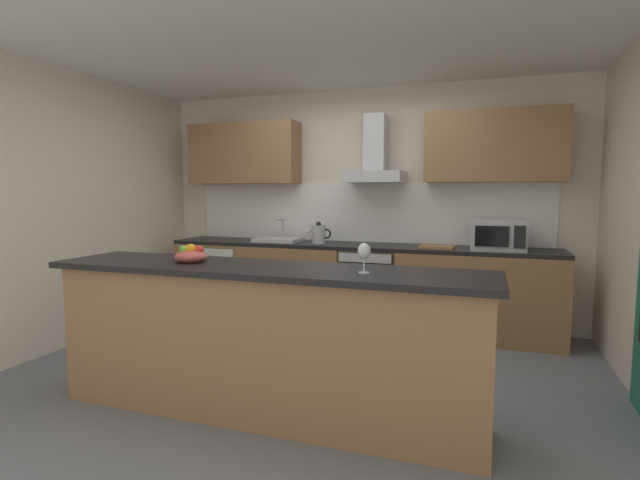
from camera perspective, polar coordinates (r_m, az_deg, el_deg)
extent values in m
cube|color=slate|center=(4.03, -1.57, -15.64)|extent=(5.74, 4.49, 0.02)
cube|color=white|center=(3.92, -1.68, 22.83)|extent=(5.74, 4.49, 0.02)
cube|color=silver|center=(5.48, 5.14, 4.07)|extent=(5.74, 0.12, 2.60)
cube|color=silver|center=(5.14, -27.84, 3.32)|extent=(0.12, 4.49, 2.60)
cube|color=white|center=(5.41, 4.95, 3.30)|extent=(4.03, 0.02, 0.66)
cube|color=olive|center=(5.21, 4.03, -5.66)|extent=(4.17, 0.60, 0.86)
cube|color=black|center=(5.14, 4.07, -0.73)|extent=(4.17, 0.60, 0.04)
cube|color=olive|center=(3.19, -6.73, -12.26)|extent=(2.81, 0.52, 0.95)
cube|color=black|center=(3.08, -6.84, -3.50)|extent=(2.91, 0.64, 0.04)
cube|color=olive|center=(5.78, -9.08, 10.15)|extent=(1.33, 0.32, 0.70)
cube|color=olive|center=(5.10, 20.13, 10.48)|extent=(1.33, 0.32, 0.70)
cube|color=slate|center=(5.14, 6.11, -5.49)|extent=(0.60, 0.56, 0.80)
cube|color=black|center=(4.87, 5.31, -6.87)|extent=(0.50, 0.02, 0.48)
cube|color=#B7BABC|center=(4.80, 5.36, -2.16)|extent=(0.54, 0.02, 0.09)
cylinder|color=#B7BABC|center=(4.79, 5.24, -4.15)|extent=(0.49, 0.02, 0.02)
cube|color=white|center=(5.80, -11.25, -4.63)|extent=(0.58, 0.56, 0.85)
cube|color=silver|center=(5.56, -12.77, -5.12)|extent=(0.55, 0.02, 0.80)
cylinder|color=#B7BABC|center=(5.42, -10.91, -4.90)|extent=(0.02, 0.02, 0.38)
cube|color=#B7BABC|center=(4.90, 20.56, 0.60)|extent=(0.50, 0.36, 0.30)
cube|color=black|center=(4.71, 19.88, 0.43)|extent=(0.30, 0.02, 0.19)
cube|color=black|center=(4.71, 22.80, 0.33)|extent=(0.10, 0.01, 0.21)
cube|color=silver|center=(5.41, -4.97, 0.03)|extent=(0.50, 0.40, 0.04)
cylinder|color=#B7BABC|center=(5.52, -4.43, 1.28)|extent=(0.03, 0.03, 0.26)
cylinder|color=#B7BABC|center=(5.44, -4.78, 2.47)|extent=(0.03, 0.16, 0.03)
cylinder|color=#B7BABC|center=(5.18, -0.17, 0.67)|extent=(0.15, 0.15, 0.20)
sphere|color=black|center=(5.17, -0.17, 1.91)|extent=(0.06, 0.06, 0.06)
cone|color=#B7BABC|center=(5.21, -1.21, 1.14)|extent=(0.09, 0.04, 0.07)
torus|color=black|center=(5.15, 0.77, 0.75)|extent=(0.11, 0.02, 0.11)
cube|color=#B7BABC|center=(5.14, 6.51, 7.51)|extent=(0.62, 0.45, 0.12)
cube|color=#B7BABC|center=(5.21, 6.68, 11.45)|extent=(0.22, 0.22, 0.60)
cylinder|color=silver|center=(2.81, 5.28, -3.91)|extent=(0.07, 0.07, 0.01)
cylinder|color=silver|center=(2.80, 5.29, -2.94)|extent=(0.01, 0.01, 0.09)
ellipsoid|color=silver|center=(2.79, 5.30, -1.33)|extent=(0.08, 0.08, 0.10)
ellipsoid|color=#B24C47|center=(3.36, -15.20, -1.95)|extent=(0.22, 0.22, 0.09)
sphere|color=#66B233|center=(3.36, -15.98, -1.17)|extent=(0.06, 0.06, 0.06)
sphere|color=red|center=(3.35, -14.30, -1.15)|extent=(0.06, 0.06, 0.06)
sphere|color=orange|center=(3.35, -15.22, -1.11)|extent=(0.08, 0.08, 0.08)
cube|color=#9E7247|center=(4.93, 13.82, -0.79)|extent=(0.36, 0.25, 0.02)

